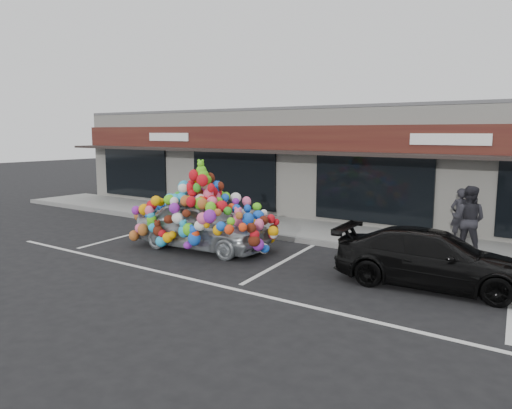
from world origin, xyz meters
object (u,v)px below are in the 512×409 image
Objects in this scene: black_sedan at (433,259)px; pedestrian_b at (468,220)px; toy_car at (202,219)px; pedestrian_a at (460,215)px.

black_sedan is 2.34× the size of pedestrian_b.
toy_car is 2.84× the size of pedestrian_a.
pedestrian_b reaches higher than black_sedan.
pedestrian_a is 0.87× the size of pedestrian_b.
toy_car is at bearing -6.03° from pedestrian_a.
toy_car is at bearing 28.55° from pedestrian_b.
pedestrian_a reaches higher than black_sedan.
black_sedan is (6.50, 0.30, -0.25)m from toy_car.
toy_car reaches higher than pedestrian_a.
toy_car is at bearing 86.88° from black_sedan.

